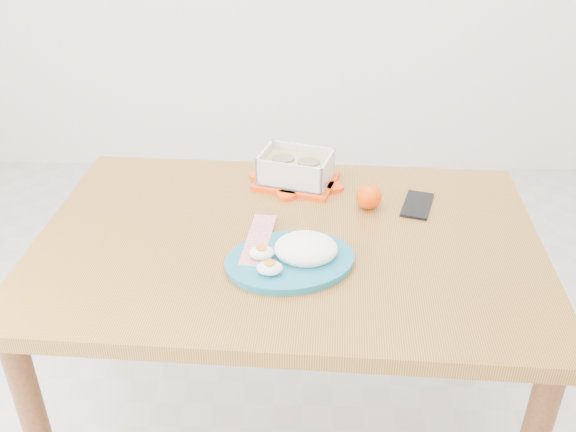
{
  "coord_description": "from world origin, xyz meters",
  "views": [
    {
      "loc": [
        0.09,
        -1.47,
        1.6
      ],
      "look_at": [
        0.05,
        -0.15,
        0.81
      ],
      "focal_mm": 40.0,
      "sensor_mm": 36.0,
      "label": 1
    }
  ],
  "objects_px": {
    "smartphone": "(417,205)",
    "food_container": "(296,169)",
    "rice_plate": "(295,254)",
    "dining_table": "(288,269)",
    "orange_fruit": "(369,196)"
  },
  "relations": [
    {
      "from": "dining_table",
      "to": "food_container",
      "type": "height_order",
      "value": "food_container"
    },
    {
      "from": "orange_fruit",
      "to": "smartphone",
      "type": "bearing_deg",
      "value": 5.04
    },
    {
      "from": "rice_plate",
      "to": "smartphone",
      "type": "bearing_deg",
      "value": 25.62
    },
    {
      "from": "dining_table",
      "to": "smartphone",
      "type": "bearing_deg",
      "value": 28.32
    },
    {
      "from": "dining_table",
      "to": "food_container",
      "type": "bearing_deg",
      "value": 90.11
    },
    {
      "from": "orange_fruit",
      "to": "smartphone",
      "type": "relative_size",
      "value": 0.49
    },
    {
      "from": "food_container",
      "to": "rice_plate",
      "type": "xyz_separation_m",
      "value": [
        0.01,
        -0.39,
        -0.02
      ]
    },
    {
      "from": "food_container",
      "to": "rice_plate",
      "type": "relative_size",
      "value": 0.71
    },
    {
      "from": "dining_table",
      "to": "orange_fruit",
      "type": "height_order",
      "value": "orange_fruit"
    },
    {
      "from": "orange_fruit",
      "to": "smartphone",
      "type": "distance_m",
      "value": 0.14
    },
    {
      "from": "rice_plate",
      "to": "food_container",
      "type": "bearing_deg",
      "value": 75.73
    },
    {
      "from": "dining_table",
      "to": "smartphone",
      "type": "height_order",
      "value": "smartphone"
    },
    {
      "from": "smartphone",
      "to": "food_container",
      "type": "bearing_deg",
      "value": 176.76
    },
    {
      "from": "food_container",
      "to": "orange_fruit",
      "type": "xyz_separation_m",
      "value": [
        0.19,
        -0.13,
        -0.01
      ]
    },
    {
      "from": "orange_fruit",
      "to": "rice_plate",
      "type": "bearing_deg",
      "value": -125.55
    }
  ]
}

